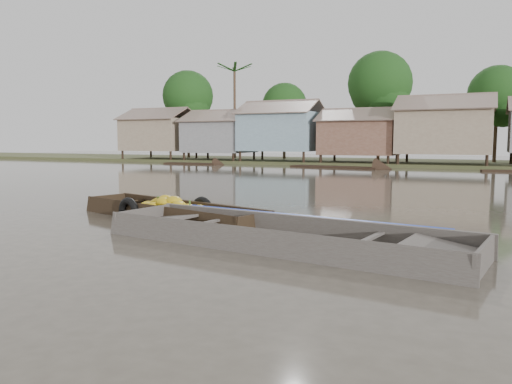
% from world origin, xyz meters
% --- Properties ---
extents(ground, '(120.00, 120.00, 0.00)m').
position_xyz_m(ground, '(0.00, 0.00, 0.00)').
color(ground, '#4B4439').
rests_on(ground, ground).
extents(riverbank, '(120.00, 12.47, 10.22)m').
position_xyz_m(riverbank, '(3.03, 31.86, 3.07)').
color(riverbank, '#384723').
rests_on(riverbank, ground).
extents(banana_boat, '(6.06, 3.02, 0.83)m').
position_xyz_m(banana_boat, '(-2.12, 0.51, 0.18)').
color(banana_boat, black).
rests_on(banana_boat, ground).
extents(viewer_boat, '(7.64, 3.00, 0.60)m').
position_xyz_m(viewer_boat, '(1.77, -1.35, 0.06)').
color(viewer_boat, '#423C38').
rests_on(viewer_boat, ground).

